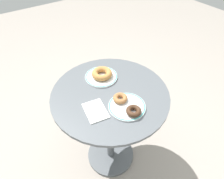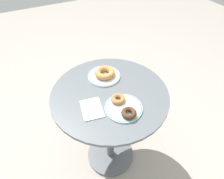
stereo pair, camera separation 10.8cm
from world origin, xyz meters
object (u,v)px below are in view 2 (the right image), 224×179
Objects in this scene: cafe_table at (110,118)px; donut_chocolate at (129,113)px; plate_right at (124,108)px; donut_old_fashioned at (105,73)px; plate_left at (104,76)px; donut_cinnamon at (118,99)px; paper_napkin at (92,109)px.

donut_chocolate is at bearing 2.34° from cafe_table.
plate_right is 0.06m from donut_chocolate.
donut_old_fashioned is at bearing 174.56° from plate_right.
plate_left is at bearing 167.28° from cafe_table.
cafe_table is at bearing -177.66° from donut_chocolate.
donut_old_fashioned reaches higher than plate_right.
donut_chocolate is at bearing -4.05° from plate_left.
plate_left is (-0.14, 0.03, 0.24)m from cafe_table.
plate_right is 1.59× the size of donut_old_fashioned.
donut_chocolate is 1.00× the size of donut_cinnamon.
donut_old_fashioned is 1.60× the size of donut_cinnamon.
cafe_table is 0.28m from plate_left.
plate_left is at bearing -107.46° from donut_old_fashioned.
paper_napkin is at bearing -130.91° from donut_chocolate.
donut_cinnamon is at bearing 82.86° from paper_napkin.
donut_old_fashioned reaches higher than cafe_table.
donut_cinnamon is at bearing -7.68° from donut_old_fashioned.
plate_right is at bearing 4.08° from cafe_table.
plate_left is 1.39× the size of paper_napkin.
donut_chocolate is 0.54× the size of paper_napkin.
donut_chocolate is (0.33, -0.03, -0.01)m from donut_old_fashioned.
plate_left is at bearing 175.95° from donut_chocolate.
paper_napkin is (-0.02, -0.14, -0.02)m from donut_cinnamon.
plate_left is at bearing 175.59° from plate_right.
plate_left is 2.56× the size of donut_cinnamon.
donut_cinnamon reaches higher than cafe_table.
donut_chocolate reaches higher than plate_right.
paper_napkin is (0.07, -0.14, 0.24)m from cafe_table.
plate_right is (0.28, -0.02, -0.00)m from plate_left.
donut_old_fashioned is 0.23m from donut_cinnamon.
donut_old_fashioned is at bearing 175.09° from donut_chocolate.
donut_chocolate is 0.19m from paper_napkin.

